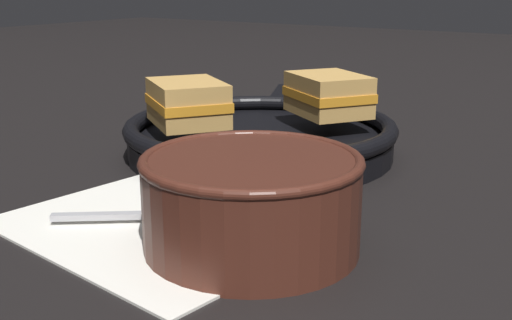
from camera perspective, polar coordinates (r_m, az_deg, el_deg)
ground_plane at (r=0.55m, az=-4.68°, el=-4.69°), size 4.00×4.00×0.00m
napkin at (r=0.53m, az=-7.97°, el=-5.50°), size 0.26×0.23×0.00m
soup_bowl at (r=0.47m, az=-0.40°, el=-3.26°), size 0.16×0.16×0.07m
spoon at (r=0.53m, az=-6.12°, el=-4.80°), size 0.13×0.11×0.01m
skillet at (r=0.72m, az=0.41°, el=2.13°), size 0.31×0.41×0.04m
sandwich_near_left at (r=0.69m, az=-6.10°, el=5.09°), size 0.12×0.11×0.05m
sandwich_near_right at (r=0.74m, az=6.44°, el=5.82°), size 0.12×0.11×0.05m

